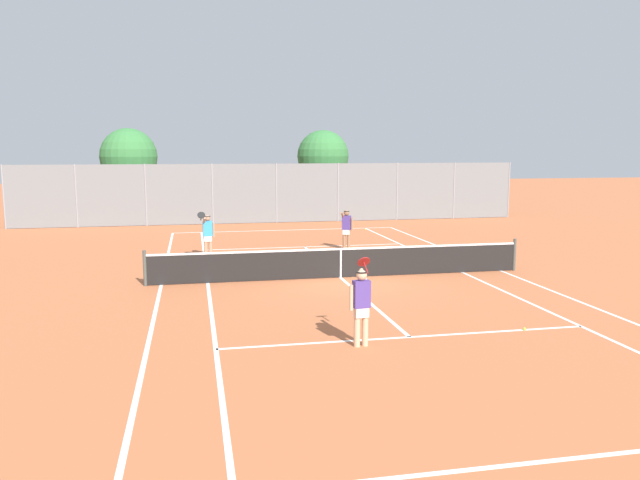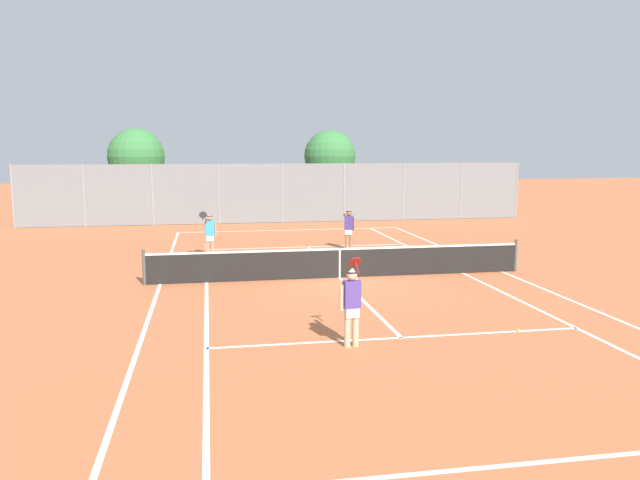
{
  "view_description": "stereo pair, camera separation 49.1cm",
  "coord_description": "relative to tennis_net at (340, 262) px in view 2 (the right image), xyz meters",
  "views": [
    {
      "loc": [
        -4.5,
        -18.75,
        4.02
      ],
      "look_at": [
        -0.36,
        1.5,
        1.0
      ],
      "focal_mm": 35.0,
      "sensor_mm": 36.0,
      "label": 1
    },
    {
      "loc": [
        -4.02,
        -18.84,
        4.02
      ],
      "look_at": [
        -0.36,
        1.5,
        1.0
      ],
      "focal_mm": 35.0,
      "sensor_mm": 36.0,
      "label": 2
    }
  ],
  "objects": [
    {
      "name": "tennis_net",
      "position": [
        0.0,
        0.0,
        0.0
      ],
      "size": [
        12.0,
        0.1,
        1.07
      ],
      "color": "#474C47",
      "rests_on": "ground"
    },
    {
      "name": "player_near_side",
      "position": [
        -1.19,
        -6.77,
        0.42
      ],
      "size": [
        0.6,
        0.78,
        1.77
      ],
      "color": "#D8A884",
      "rests_on": "ground"
    },
    {
      "name": "loose_tennis_ball_1",
      "position": [
        3.93,
        11.15,
        -0.48
      ],
      "size": [
        0.07,
        0.07,
        0.07
      ],
      "primitive_type": "sphere",
      "color": "#D1DB33",
      "rests_on": "ground"
    },
    {
      "name": "tree_behind_left",
      "position": [
        -7.98,
        17.96,
        3.01
      ],
      "size": [
        3.17,
        3.17,
        5.19
      ],
      "color": "brown",
      "rests_on": "ground"
    },
    {
      "name": "back_fence",
      "position": [
        0.0,
        15.16,
        1.12
      ],
      "size": [
        27.77,
        0.08,
        3.26
      ],
      "color": "gray",
      "rests_on": "ground"
    },
    {
      "name": "loose_tennis_ball_0",
      "position": [
        2.69,
        -6.43,
        -0.48
      ],
      "size": [
        0.07,
        0.07,
        0.07
      ],
      "primitive_type": "sphere",
      "color": "#D1DB33",
      "rests_on": "ground"
    },
    {
      "name": "ground_plane",
      "position": [
        0.0,
        0.0,
        -0.51
      ],
      "size": [
        120.0,
        120.0,
        0.0
      ],
      "primitive_type": "plane",
      "color": "#BC663D"
    },
    {
      "name": "court_line_markings",
      "position": [
        0.0,
        0.0,
        -0.51
      ],
      "size": [
        11.1,
        23.9,
        0.01
      ],
      "color": "white",
      "rests_on": "ground"
    },
    {
      "name": "player_far_left",
      "position": [
        -3.99,
        4.55,
        0.42
      ],
      "size": [
        0.63,
        0.76,
        1.77
      ],
      "color": "tan",
      "rests_on": "ground"
    },
    {
      "name": "tree_behind_right",
      "position": [
        3.23,
        18.55,
        3.01
      ],
      "size": [
        3.12,
        3.12,
        5.16
      ],
      "color": "brown",
      "rests_on": "ground"
    },
    {
      "name": "player_far_right",
      "position": [
        1.52,
        5.35,
        0.4
      ],
      "size": [
        0.55,
        0.46,
        1.6
      ],
      "color": "#936B4C",
      "rests_on": "ground"
    }
  ]
}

